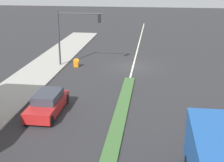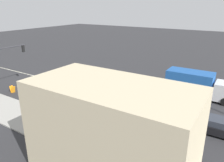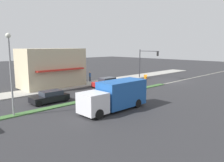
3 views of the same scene
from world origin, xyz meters
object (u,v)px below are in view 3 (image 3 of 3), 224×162
pedestrian (90,76)px  hatchback_red (106,82)px  suv_black (50,97)px  traffic_signal_main (146,59)px  street_lamp (10,64)px  delivery_truck (116,95)px  warning_aframe_sign (145,77)px

pedestrian → hatchback_red: 5.49m
pedestrian → suv_black: 14.75m
traffic_signal_main → street_lamp: bearing=102.5°
traffic_signal_main → hatchback_red: size_ratio=1.24×
delivery_truck → warning_aframe_sign: bearing=-60.5°
suv_black → hatchback_red: bearing=-76.1°
street_lamp → warning_aframe_sign: street_lamp is taller
street_lamp → pedestrian: size_ratio=4.27×
traffic_signal_main → hatchback_red: (-1.12, 11.46, -3.21)m
hatchback_red → suv_black: 11.63m
warning_aframe_sign → hatchback_red: size_ratio=0.19×
traffic_signal_main → street_lamp: size_ratio=0.76×
street_lamp → hatchback_red: 17.37m
warning_aframe_sign → street_lamp: bearing=102.0°
pedestrian → hatchback_red: bearing=169.8°
traffic_signal_main → pedestrian: size_ratio=3.25×
pedestrian → hatchback_red: size_ratio=0.38×
street_lamp → warning_aframe_sign: bearing=-78.0°
warning_aframe_sign → hatchback_red: bearing=94.0°
warning_aframe_sign → delivery_truck: bearing=119.5°
warning_aframe_sign → delivery_truck: (-10.79, 19.07, 1.04)m
pedestrian → traffic_signal_main: bearing=-112.1°
traffic_signal_main → hatchback_red: 11.96m
delivery_truck → hatchback_red: bearing=-38.4°
traffic_signal_main → delivery_truck: bearing=119.8°
pedestrian → hatchback_red: pedestrian is taller
warning_aframe_sign → suv_black: (-3.59, 22.42, 0.22)m
traffic_signal_main → pedestrian: (4.27, 10.49, -2.87)m
street_lamp → hatchback_red: (5.00, -16.12, -4.09)m
street_lamp → hatchback_red: size_ratio=1.63×
traffic_signal_main → delivery_truck: 22.49m
traffic_signal_main → street_lamp: (-6.12, 27.58, 0.88)m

